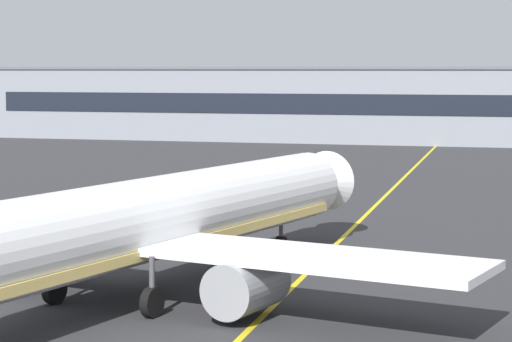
% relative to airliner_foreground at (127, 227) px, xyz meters
% --- Properties ---
extents(taxiway_centreline, '(6.88, 179.89, 0.01)m').
position_rel_airliner_foreground_xyz_m(taxiway_centreline, '(5.72, 19.67, -3.37)').
color(taxiway_centreline, yellow).
rests_on(taxiway_centreline, ground).
extents(airliner_foreground, '(32.26, 41.06, 11.65)m').
position_rel_airliner_foreground_xyz_m(airliner_foreground, '(0.00, 0.00, 0.00)').
color(airliner_foreground, white).
rests_on(airliner_foreground, ground).
extents(safety_cone_by_nose_gear, '(0.44, 0.44, 0.55)m').
position_rel_airliner_foreground_xyz_m(safety_cone_by_nose_gear, '(1.43, 15.23, -3.11)').
color(safety_cone_by_nose_gear, orange).
rests_on(safety_cone_by_nose_gear, ground).
extents(terminal_building, '(127.91, 12.40, 10.67)m').
position_rel_airliner_foreground_xyz_m(terminal_building, '(-0.08, 104.10, 1.97)').
color(terminal_building, gray).
rests_on(terminal_building, ground).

